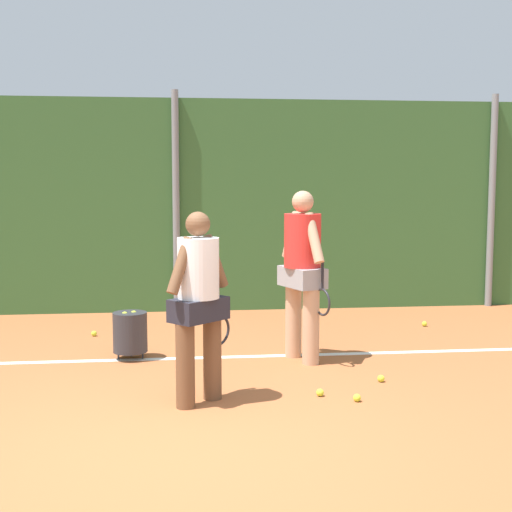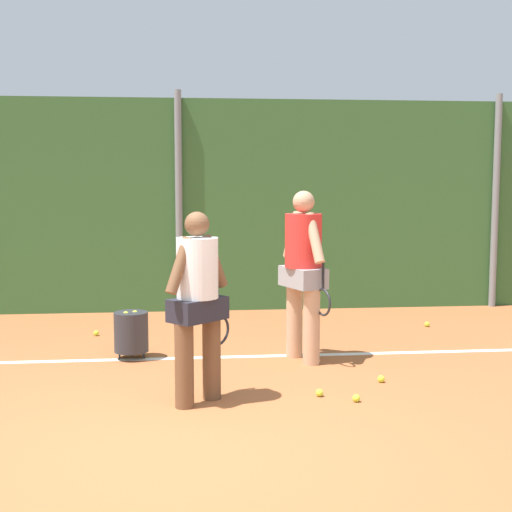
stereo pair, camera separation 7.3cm
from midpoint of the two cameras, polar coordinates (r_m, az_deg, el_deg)
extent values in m
plane|color=#A85B33|center=(6.68, -6.66, -10.27)|extent=(24.81, 24.81, 0.00)
cube|color=#386633|center=(10.22, -6.67, 4.03)|extent=(16.12, 0.25, 3.03)
cylinder|color=gray|center=(10.04, -6.68, 4.30)|extent=(0.10, 0.10, 3.13)
cylinder|color=gray|center=(11.05, 18.29, 4.19)|extent=(0.10, 0.10, 3.13)
cube|color=white|center=(7.60, -6.63, -8.20)|extent=(11.78, 0.10, 0.01)
cylinder|color=brown|center=(5.94, -6.08, -8.79)|extent=(0.16, 0.16, 0.71)
cylinder|color=brown|center=(6.15, -3.88, -8.24)|extent=(0.16, 0.16, 0.71)
cube|color=#23232D|center=(5.95, -5.00, -4.30)|extent=(0.54, 0.53, 0.19)
cylinder|color=white|center=(5.89, -5.03, -0.97)|extent=(0.35, 0.35, 0.51)
sphere|color=brown|center=(5.86, -5.07, 2.58)|extent=(0.21, 0.21, 0.21)
cylinder|color=brown|center=(5.76, -6.46, -0.78)|extent=(0.24, 0.23, 0.49)
cylinder|color=brown|center=(6.03, -3.67, -0.44)|extent=(0.24, 0.23, 0.49)
cylinder|color=black|center=(6.17, -3.43, -3.57)|extent=(0.03, 0.03, 0.28)
torus|color=#26262B|center=(6.22, -3.41, -6.02)|extent=(0.23, 0.21, 0.28)
cylinder|color=tan|center=(7.57, 2.76, -5.24)|extent=(0.17, 0.17, 0.78)
cylinder|color=tan|center=(7.28, 4.16, -5.71)|extent=(0.17, 0.17, 0.78)
cube|color=#99999E|center=(7.34, 3.47, -1.70)|extent=(0.47, 0.59, 0.21)
cylinder|color=red|center=(7.30, 3.49, 1.26)|extent=(0.38, 0.38, 0.55)
sphere|color=tan|center=(7.28, 3.51, 4.40)|extent=(0.22, 0.22, 0.22)
cylinder|color=tan|center=(7.48, 2.63, 1.70)|extent=(0.19, 0.30, 0.53)
cylinder|color=tan|center=(7.11, 4.40, 1.46)|extent=(0.19, 0.30, 0.53)
cylinder|color=black|center=(7.11, 5.09, -1.58)|extent=(0.03, 0.03, 0.28)
torus|color=#26262B|center=(7.15, 5.07, -3.73)|extent=(0.13, 0.27, 0.28)
cylinder|color=#2D2D33|center=(7.60, -10.39, -6.06)|extent=(0.36, 0.36, 0.42)
cylinder|color=#2D2D33|center=(7.65, -9.41, -7.88)|extent=(0.02, 0.02, 0.08)
cylinder|color=#2D2D33|center=(7.67, -11.31, -7.89)|extent=(0.02, 0.02, 0.08)
cylinder|color=#2D2D33|center=(7.78, -10.29, -7.66)|extent=(0.02, 0.02, 0.08)
sphere|color=#CCDB33|center=(7.59, -10.10, -4.60)|extent=(0.07, 0.07, 0.07)
sphere|color=#CCDB33|center=(7.55, -10.81, -4.68)|extent=(0.07, 0.07, 0.07)
sphere|color=#CCDB33|center=(9.41, 13.22, -5.35)|extent=(0.07, 0.07, 0.07)
sphere|color=#CCDB33|center=(6.81, 9.74, -9.72)|extent=(0.07, 0.07, 0.07)
sphere|color=#CCDB33|center=(6.31, 4.86, -10.92)|extent=(0.07, 0.07, 0.07)
sphere|color=#CCDB33|center=(6.20, 7.82, -11.27)|extent=(0.07, 0.07, 0.07)
sphere|color=#CCDB33|center=(8.83, -13.16, -6.11)|extent=(0.07, 0.07, 0.07)
camera|label=1|loc=(0.04, -90.32, -0.03)|focal=49.59mm
camera|label=2|loc=(0.04, 89.68, 0.03)|focal=49.59mm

